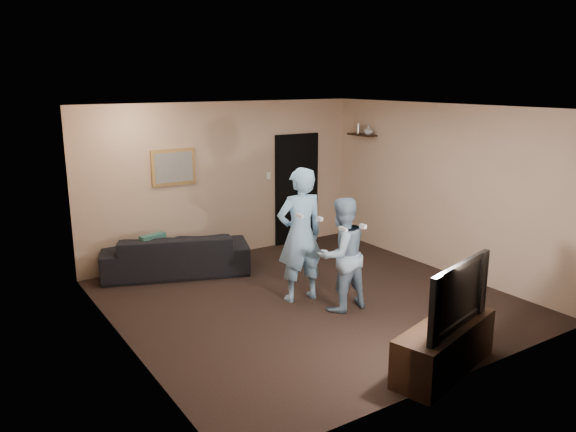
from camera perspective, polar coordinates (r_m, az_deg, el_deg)
ground at (r=7.79m, az=2.17°, el=-8.55°), size 5.00×5.00×0.00m
ceiling at (r=7.22m, az=2.35°, el=10.93°), size 5.00×5.00×0.04m
wall_back at (r=9.50m, az=-6.49°, el=3.64°), size 5.00×0.04×2.60m
wall_front at (r=5.61m, az=17.18°, el=-4.00°), size 5.00×0.04×2.60m
wall_left at (r=6.33m, az=-16.58°, el=-1.97°), size 0.04×5.00×2.60m
wall_right at (r=9.04m, az=15.32°, el=2.72°), size 0.04×5.00×2.60m
sofa at (r=8.88m, az=-11.31°, el=-3.75°), size 2.38×1.58×0.65m
throw_pillow at (r=8.72m, az=-13.53°, el=-3.12°), size 0.42×0.23×0.40m
painting_frame at (r=9.07m, az=-11.57°, el=4.89°), size 0.72×0.05×0.57m
painting_canvas at (r=9.05m, az=-11.51°, el=4.87°), size 0.62×0.01×0.47m
doorway at (r=10.25m, az=0.90°, el=2.76°), size 0.90×0.06×2.00m
light_switch at (r=9.88m, az=-2.01°, el=4.11°), size 0.08×0.02×0.12m
wall_shelf at (r=10.14m, az=7.52°, el=8.18°), size 0.20×0.60×0.03m
shelf_vase at (r=10.01m, az=8.17°, el=8.64°), size 0.17×0.17×0.16m
shelf_figurine at (r=10.21m, az=7.15°, el=8.82°), size 0.06×0.06×0.18m
tv_console at (r=6.18m, az=15.61°, el=-12.73°), size 1.51×0.83×0.51m
television at (r=5.94m, az=15.98°, el=-7.51°), size 1.20×0.47×0.69m
wii_player_left at (r=7.53m, az=1.24°, el=-1.95°), size 0.72×0.55×1.83m
wii_player_right at (r=7.29m, az=5.45°, el=-3.90°), size 0.73×0.58×1.50m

